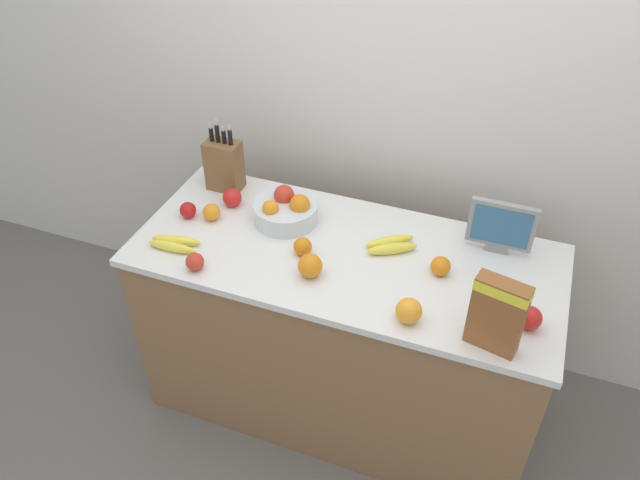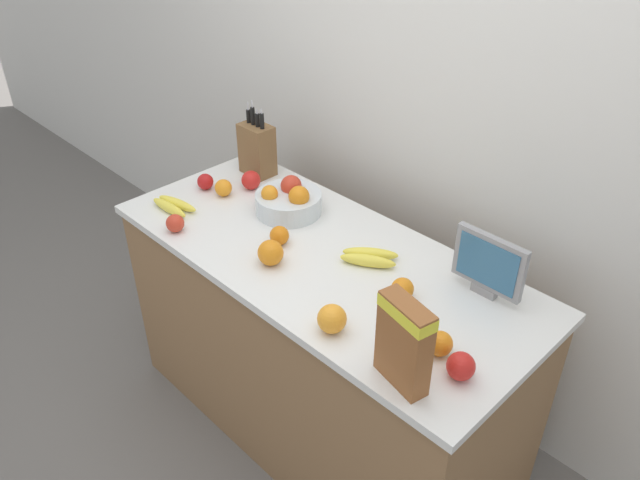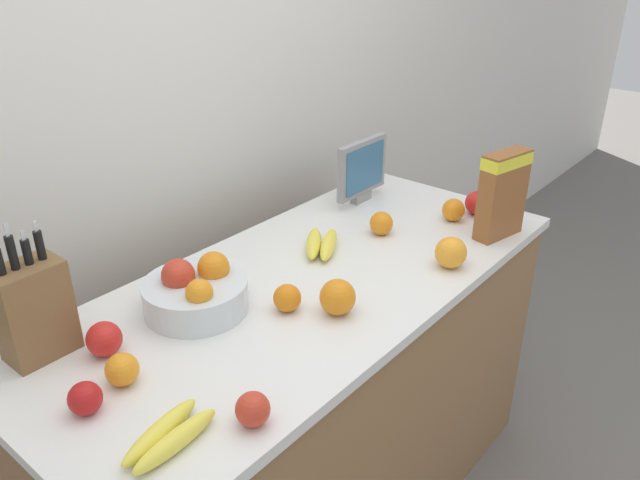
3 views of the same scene
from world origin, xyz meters
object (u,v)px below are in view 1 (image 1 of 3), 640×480
(cereal_box, at_px, (498,312))
(orange_mid_left, at_px, (441,266))
(apple_leftmost, at_px, (530,318))
(fruit_bowl, at_px, (286,210))
(apple_by_knife_block, at_px, (195,262))
(orange_by_cereal, at_px, (310,266))
(orange_near_bowl, at_px, (303,247))
(knife_block, at_px, (224,165))
(small_monitor, at_px, (501,226))
(orange_mid_right, at_px, (409,311))
(banana_bunch_left, at_px, (391,245))
(apple_front, at_px, (232,197))
(apple_middle, at_px, (188,210))
(orange_front_center, at_px, (211,212))
(banana_bunch_right, at_px, (174,243))
(orange_front_left, at_px, (502,304))

(cereal_box, bearing_deg, orange_mid_left, 140.60)
(cereal_box, xyz_separation_m, apple_leftmost, (0.10, 0.12, -0.11))
(fruit_bowl, bearing_deg, apple_by_knife_block, -116.22)
(orange_by_cereal, relative_size, orange_near_bowl, 1.28)
(knife_block, relative_size, cereal_box, 1.21)
(fruit_bowl, bearing_deg, small_monitor, 6.94)
(apple_by_knife_block, relative_size, orange_mid_right, 0.76)
(small_monitor, distance_m, banana_bunch_left, 0.41)
(apple_leftmost, bearing_deg, apple_front, 167.38)
(apple_leftmost, xyz_separation_m, apple_by_knife_block, (-1.16, -0.13, -0.01))
(apple_middle, distance_m, orange_by_cereal, 0.61)
(orange_front_center, bearing_deg, orange_mid_left, -0.12)
(cereal_box, bearing_deg, apple_middle, -179.75)
(small_monitor, height_order, orange_near_bowl, small_monitor)
(knife_block, height_order, fruit_bowl, knife_block)
(orange_mid_right, bearing_deg, cereal_box, -2.58)
(banana_bunch_left, height_order, banana_bunch_right, banana_bunch_left)
(orange_mid_right, height_order, orange_near_bowl, orange_mid_right)
(cereal_box, bearing_deg, small_monitor, 108.10)
(orange_mid_left, bearing_deg, banana_bunch_right, -167.97)
(cereal_box, relative_size, orange_mid_left, 3.68)
(apple_middle, relative_size, orange_front_left, 0.91)
(small_monitor, distance_m, cereal_box, 0.49)
(banana_bunch_right, xyz_separation_m, orange_mid_right, (0.92, -0.06, 0.03))
(fruit_bowl, bearing_deg, knife_block, 159.45)
(orange_front_center, xyz_separation_m, orange_mid_left, (0.93, -0.00, 0.00))
(orange_front_left, relative_size, orange_mid_left, 1.01)
(small_monitor, distance_m, apple_leftmost, 0.40)
(apple_by_knife_block, bearing_deg, banana_bunch_right, 149.59)
(apple_leftmost, bearing_deg, apple_middle, 174.16)
(orange_mid_left, relative_size, orange_near_bowl, 1.04)
(banana_bunch_left, bearing_deg, orange_front_left, -23.75)
(cereal_box, relative_size, fruit_bowl, 1.04)
(orange_near_bowl, bearing_deg, orange_by_cereal, -55.37)
(small_monitor, xyz_separation_m, orange_near_bowl, (-0.68, -0.27, -0.08))
(apple_middle, bearing_deg, fruit_bowl, 17.65)
(cereal_box, relative_size, orange_mid_right, 3.00)
(orange_mid_right, bearing_deg, fruit_bowl, 148.07)
(knife_block, relative_size, apple_by_knife_block, 4.76)
(fruit_bowl, relative_size, orange_mid_right, 2.89)
(knife_block, height_order, apple_by_knife_block, knife_block)
(banana_bunch_right, bearing_deg, orange_near_bowl, 16.27)
(apple_by_knife_block, height_order, orange_front_center, orange_front_center)
(orange_front_center, height_order, orange_mid_right, orange_mid_right)
(apple_front, bearing_deg, orange_front_left, -11.94)
(orange_by_cereal, height_order, orange_mid_right, same)
(orange_front_left, bearing_deg, apple_middle, 175.32)
(orange_mid_left, xyz_separation_m, orange_near_bowl, (-0.50, -0.07, -0.00))
(knife_block, xyz_separation_m, apple_front, (0.09, -0.11, -0.07))
(apple_by_knife_block, xyz_separation_m, orange_mid_left, (0.84, 0.29, 0.00))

